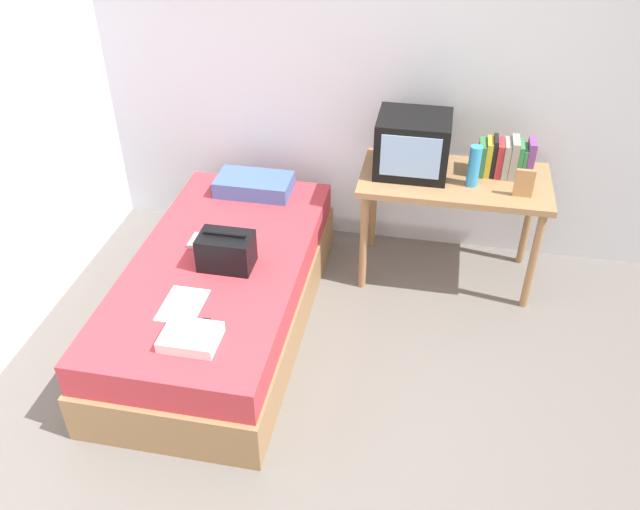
# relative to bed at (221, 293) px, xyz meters

# --- Properties ---
(ground_plane) EXTENTS (8.00, 8.00, 0.00)m
(ground_plane) POSITION_rel_bed_xyz_m (0.83, -0.81, -0.24)
(ground_plane) COLOR slate
(wall_back) EXTENTS (5.20, 0.10, 2.60)m
(wall_back) POSITION_rel_bed_xyz_m (0.83, 1.19, 1.06)
(wall_back) COLOR silver
(wall_back) RESTS_ON ground
(bed) EXTENTS (1.00, 2.00, 0.49)m
(bed) POSITION_rel_bed_xyz_m (0.00, 0.00, 0.00)
(bed) COLOR #9E754C
(bed) RESTS_ON ground
(desk) EXTENTS (1.16, 0.60, 0.74)m
(desk) POSITION_rel_bed_xyz_m (1.30, 0.77, 0.40)
(desk) COLOR #9E754C
(desk) RESTS_ON ground
(tv) EXTENTS (0.44, 0.39, 0.36)m
(tv) POSITION_rel_bed_xyz_m (1.02, 0.81, 0.68)
(tv) COLOR black
(tv) RESTS_ON desk
(water_bottle) EXTENTS (0.07, 0.07, 0.25)m
(water_bottle) POSITION_rel_bed_xyz_m (1.39, 0.70, 0.63)
(water_bottle) COLOR #3399DB
(water_bottle) RESTS_ON desk
(book_row) EXTENTS (0.33, 0.17, 0.24)m
(book_row) POSITION_rel_bed_xyz_m (1.58, 0.87, 0.61)
(book_row) COLOR #337F47
(book_row) RESTS_ON desk
(picture_frame) EXTENTS (0.11, 0.02, 0.17)m
(picture_frame) POSITION_rel_bed_xyz_m (1.68, 0.62, 0.58)
(picture_frame) COLOR #B27F4C
(picture_frame) RESTS_ON desk
(pillow) EXTENTS (0.49, 0.28, 0.11)m
(pillow) POSITION_rel_bed_xyz_m (0.00, 0.78, 0.30)
(pillow) COLOR #4766AD
(pillow) RESTS_ON bed
(handbag) EXTENTS (0.30, 0.20, 0.22)m
(handbag) POSITION_rel_bed_xyz_m (0.07, -0.05, 0.35)
(handbag) COLOR black
(handbag) RESTS_ON bed
(magazine) EXTENTS (0.21, 0.29, 0.01)m
(magazine) POSITION_rel_bed_xyz_m (-0.05, -0.43, 0.25)
(magazine) COLOR white
(magazine) RESTS_ON bed
(remote_dark) EXTENTS (0.04, 0.16, 0.02)m
(remote_dark) POSITION_rel_bed_xyz_m (0.12, -0.60, 0.26)
(remote_dark) COLOR black
(remote_dark) RESTS_ON bed
(remote_silver) EXTENTS (0.04, 0.14, 0.02)m
(remote_silver) POSITION_rel_bed_xyz_m (-0.19, 0.14, 0.26)
(remote_silver) COLOR #B7B7BC
(remote_silver) RESTS_ON bed
(folded_towel) EXTENTS (0.28, 0.22, 0.06)m
(folded_towel) POSITION_rel_bed_xyz_m (0.09, -0.68, 0.28)
(folded_towel) COLOR white
(folded_towel) RESTS_ON bed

